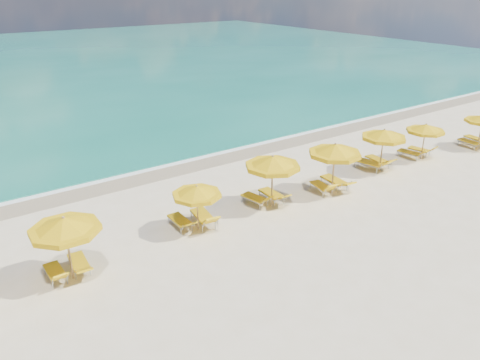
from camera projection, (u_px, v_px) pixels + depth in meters
ground_plane at (259, 216)px, 20.84m from camera, size 120.00×120.00×0.00m
ocean at (20, 66)px, 56.86m from camera, size 120.00×80.00×0.30m
wet_sand_band at (180, 166)px, 26.39m from camera, size 120.00×2.60×0.01m
foam_line at (173, 162)px, 26.99m from camera, size 120.00×1.20×0.03m
whitecap_near at (28, 141)px, 30.42m from camera, size 14.00×0.36×0.05m
whitecap_far at (170, 94)px, 43.09m from camera, size 18.00×0.30×0.05m
umbrella_2 at (65, 226)px, 15.65m from camera, size 3.13×3.13×2.46m
umbrella_3 at (197, 192)px, 18.94m from camera, size 2.16×2.16×2.08m
umbrella_4 at (273, 163)px, 20.82m from camera, size 2.78×2.78×2.54m
umbrella_5 at (335, 150)px, 22.25m from camera, size 3.13×3.13×2.57m
umbrella_6 at (384, 135)px, 24.93m from camera, size 3.03×3.03×2.42m
umbrella_7 at (426, 129)px, 26.67m from camera, size 2.82×2.82×2.17m
lounger_2_left at (56, 275)px, 16.31m from camera, size 0.56×1.59×0.74m
lounger_2_right at (79, 266)px, 16.83m from camera, size 0.69×1.80×0.63m
lounger_3_left at (181, 223)px, 19.72m from camera, size 0.61×1.79×0.72m
lounger_3_right at (204, 220)px, 19.96m from camera, size 0.96×2.04×0.90m
lounger_4_left at (255, 201)px, 21.75m from camera, size 0.87×1.78×0.78m
lounger_4_right at (272, 197)px, 22.10m from camera, size 0.68×1.89×0.74m
lounger_5_left at (322, 189)px, 22.99m from camera, size 0.88×1.74×0.82m
lounger_5_right at (335, 183)px, 23.53m from camera, size 0.79×2.05×0.74m
lounger_6_left at (370, 166)px, 25.77m from camera, size 1.01×2.11×0.83m
lounger_6_right at (378, 162)px, 26.26m from camera, size 0.88×1.98×0.79m
lounger_7_left at (410, 155)px, 27.47m from camera, size 0.88×1.80×0.75m
lounger_7_right at (420, 152)px, 27.98m from camera, size 0.82×1.69×0.73m
lounger_8_left at (470, 144)px, 29.19m from camera, size 0.80×1.91×0.70m
lounger_8_right at (476, 141)px, 29.83m from camera, size 0.80×1.87×0.73m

